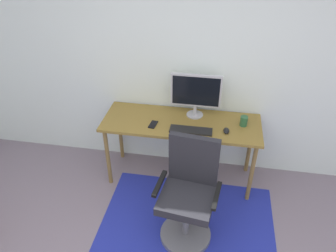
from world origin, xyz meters
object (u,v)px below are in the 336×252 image
at_px(coffee_cup, 244,121).
at_px(office_chair, 188,198).
at_px(cell_phone, 153,124).
at_px(desk, 181,128).
at_px(monitor, 196,92).
at_px(keyboard, 191,130).
at_px(computer_mouse, 226,131).

bearing_deg(coffee_cup, office_chair, -119.72).
distance_m(coffee_cup, cell_phone, 0.94).
bearing_deg(desk, cell_phone, -158.89).
height_order(monitor, keyboard, monitor).
bearing_deg(computer_mouse, office_chair, -113.88).
bearing_deg(monitor, computer_mouse, -37.70).
xyz_separation_m(desk, keyboard, (0.12, -0.15, 0.09)).
distance_m(monitor, keyboard, 0.41).
bearing_deg(monitor, office_chair, -86.79).
bearing_deg(keyboard, office_chair, -84.57).
relative_size(keyboard, computer_mouse, 4.13).
bearing_deg(keyboard, cell_phone, 173.71).
bearing_deg(computer_mouse, cell_phone, 179.74).
distance_m(computer_mouse, coffee_cup, 0.23).
relative_size(cell_phone, office_chair, 0.13).
distance_m(desk, office_chair, 0.83).
bearing_deg(computer_mouse, coffee_cup, 41.48).
xyz_separation_m(monitor, cell_phone, (-0.41, -0.26, -0.28)).
xyz_separation_m(coffee_cup, office_chair, (-0.46, -0.81, -0.36)).
height_order(computer_mouse, office_chair, office_chair).
bearing_deg(computer_mouse, keyboard, -173.41).
xyz_separation_m(keyboard, computer_mouse, (0.35, 0.04, 0.01)).
bearing_deg(cell_phone, keyboard, 0.98).
height_order(desk, monitor, monitor).
bearing_deg(cell_phone, desk, 28.37).
bearing_deg(office_chair, desk, 109.95).
relative_size(keyboard, coffee_cup, 4.00).
xyz_separation_m(keyboard, coffee_cup, (0.52, 0.19, 0.04)).
relative_size(computer_mouse, office_chair, 0.10).
bearing_deg(monitor, coffee_cup, -12.55).
xyz_separation_m(desk, office_chair, (0.18, -0.77, -0.23)).
bearing_deg(monitor, cell_phone, -147.12).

